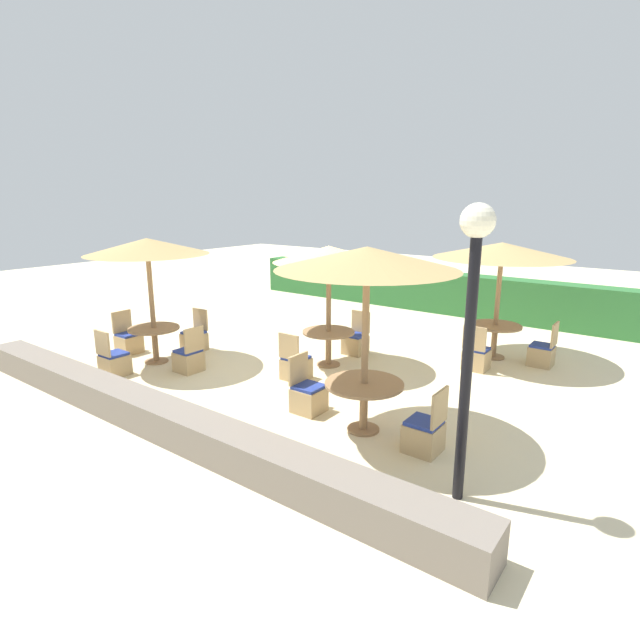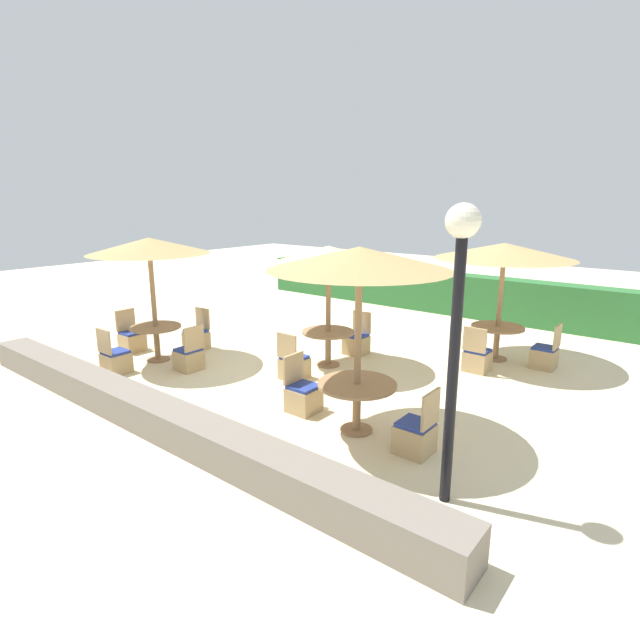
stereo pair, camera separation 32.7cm
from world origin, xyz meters
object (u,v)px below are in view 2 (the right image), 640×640
Objects in this scene: parasol_back_right at (504,251)px; patio_chair_front_right_west at (303,396)px; patio_chair_front_right_east at (416,435)px; patio_chair_front_left_south at (115,360)px; patio_chair_back_right_east at (545,356)px; parasol_center at (328,255)px; round_table_back_right at (497,333)px; round_table_center at (328,338)px; patio_chair_center_north at (357,342)px; lamp_post at (458,298)px; patio_chair_front_left_west at (132,340)px; parasol_front_right at (359,259)px; parasol_front_left at (149,246)px; patio_chair_front_left_east at (189,357)px; round_table_front_left at (156,334)px; patio_chair_back_right_south at (477,358)px; patio_chair_center_south at (294,366)px; patio_chair_front_left_north at (197,338)px; round_table_front_right at (357,392)px.

patio_chair_front_right_west is at bearing -107.90° from parasol_back_right.
patio_chair_front_left_south is (-6.13, -0.83, 0.00)m from patio_chair_front_right_east.
patio_chair_back_right_east is at bearing -4.63° from patio_chair_front_right_east.
parasol_center is at bearing -152.43° from patio_chair_front_right_west.
parasol_center is at bearing -135.23° from round_table_back_right.
parasol_center is at bearing 126.24° from patio_chair_back_right_east.
round_table_center is (-2.56, -2.54, -1.73)m from parasol_back_right.
parasol_center is at bearing 88.86° from patio_chair_center_north.
lamp_post is at bearing -36.46° from round_table_center.
patio_chair_front_right_west is at bearing 12.77° from patio_chair_front_left_south.
patio_chair_front_right_west is 1.00× the size of patio_chair_front_left_west.
parasol_front_right is 5.05m from round_table_back_right.
parasol_front_left reaches higher than patio_chair_front_left_east.
parasol_center reaches higher than patio_chair_front_left_south.
round_table_center is 2.81m from patio_chair_front_left_east.
patio_chair_front_left_east is (-1.99, -1.96, -2.01)m from parasol_center.
parasol_back_right reaches higher than round_table_front_left.
lamp_post is 3.57× the size of patio_chair_front_left_east.
patio_chair_back_right_south is 3.64m from patio_chair_center_south.
patio_chair_back_right_south is (-1.40, 4.46, -2.09)m from lamp_post.
patio_chair_back_right_south is at bearing -91.71° from parasol_back_right.
patio_chair_front_left_south is at bearing -135.03° from parasol_center.
round_table_center is 1.02× the size of round_table_front_left.
patio_chair_front_left_north is at bearing 118.56° from patio_chair_back_right_east.
patio_chair_front_left_south is 1.00× the size of patio_chair_front_left_west.
patio_chair_back_right_south and patio_chair_front_left_north have the same top height.
parasol_back_right is at bearing 88.29° from patio_chair_back_right_south.
round_table_front_right is 1.24× the size of patio_chair_front_left_west.
patio_chair_back_right_east is (0.38, 4.74, 0.00)m from patio_chair_front_right_east.
patio_chair_front_right_west is at bearing -62.43° from round_table_center.
round_table_front_right is at bearing -44.28° from parasol_center.
lamp_post reaches higher than round_table_front_right.
parasol_center reaches higher than round_table_front_right.
round_table_back_right is at bearing 44.77° from round_table_center.
parasol_front_right reaches higher than round_table_front_left.
parasol_back_right reaches higher than patio_chair_center_north.
patio_chair_front_left_east is (-1.97, -0.93, 0.00)m from patio_chair_center_south.
round_table_center is at bearing 33.50° from parasol_front_left.
patio_chair_front_right_west is at bearing 165.16° from patio_chair_front_left_north.
parasol_front_left is at bearing 88.63° from patio_chair_front_right_east.
parasol_center is at bearing 33.50° from round_table_front_left.
parasol_front_left reaches higher than patio_chair_center_south.
round_table_front_right is 1.13m from patio_chair_front_right_west.
patio_chair_front_left_north is (-2.99, 0.06, 0.00)m from patio_chair_center_south.
round_table_back_right is at bearing -148.83° from patio_chair_center_north.
parasol_back_right is 4.86m from patio_chair_center_south.
round_table_back_right is at bearing 88.29° from patio_chair_back_right_south.
round_table_back_right is 0.44× the size of parasol_center.
patio_chair_center_north and patio_chair_front_left_south have the same top height.
lamp_post is 1.36× the size of parasol_center.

